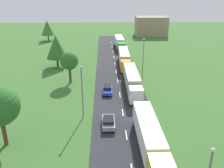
# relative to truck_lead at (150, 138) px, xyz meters

# --- Properties ---
(road) EXTENTS (10.00, 140.00, 0.06)m
(road) POSITION_rel_truck_lead_xyz_m (-2.53, 10.21, -2.16)
(road) COLOR #2B2B30
(road) RESTS_ON ground
(lane_marking_centre) EXTENTS (0.16, 122.19, 0.01)m
(lane_marking_centre) POSITION_rel_truck_lead_xyz_m (-2.53, 7.01, -2.12)
(lane_marking_centre) COLOR white
(lane_marking_centre) RESTS_ON road
(truck_lead) EXTENTS (2.54, 14.61, 3.67)m
(truck_lead) POSITION_rel_truck_lead_xyz_m (0.00, 0.00, 0.00)
(truck_lead) COLOR yellow
(truck_lead) RESTS_ON road
(truck_second) EXTENTS (2.61, 15.07, 3.69)m
(truck_second) POSITION_rel_truck_lead_xyz_m (0.08, 20.16, -0.02)
(truck_second) COLOR white
(truck_second) RESTS_ON road
(truck_third) EXTENTS (2.87, 14.83, 3.74)m
(truck_third) POSITION_rel_truck_lead_xyz_m (-0.13, 36.99, 0.01)
(truck_third) COLOR orange
(truck_third) RESTS_ON road
(truck_fourth) EXTENTS (2.85, 12.98, 3.75)m
(truck_fourth) POSITION_rel_truck_lead_xyz_m (-0.03, 56.88, -0.01)
(truck_fourth) COLOR green
(truck_fourth) RESTS_ON road
(car_second) EXTENTS (1.92, 4.07, 1.48)m
(car_second) POSITION_rel_truck_lead_xyz_m (-5.02, 6.25, -1.35)
(car_second) COLOR #8C939E
(car_second) RESTS_ON road
(car_third) EXTENTS (1.93, 4.23, 1.47)m
(car_third) POSITION_rel_truck_lead_xyz_m (-4.93, 18.79, -1.36)
(car_third) COLOR blue
(car_third) RESTS_ON road
(lamppost_second) EXTENTS (0.36, 0.36, 8.80)m
(lamppost_second) POSITION_rel_truck_lead_xyz_m (-9.02, 9.18, 2.69)
(lamppost_second) COLOR slate
(lamppost_second) RESTS_ON ground
(lamppost_third) EXTENTS (0.36, 0.36, 9.30)m
(lamppost_third) POSITION_rel_truck_lead_xyz_m (3.34, 27.23, 2.95)
(lamppost_third) COLOR slate
(lamppost_third) RESTS_ON ground
(tree_pine) EXTENTS (5.06, 5.06, 7.80)m
(tree_pine) POSITION_rel_truck_lead_xyz_m (-27.63, 71.55, 2.82)
(tree_pine) COLOR #513823
(tree_pine) RESTS_ON ground
(tree_elm) EXTENTS (5.37, 5.37, 8.40)m
(tree_elm) POSITION_rel_truck_lead_xyz_m (-17.84, 36.46, 3.24)
(tree_elm) COLOR #513823
(tree_elm) RESTS_ON ground
(tree_ash) EXTENTS (3.89, 3.89, 6.95)m
(tree_ash) POSITION_rel_truck_lead_xyz_m (-13.03, 24.82, 2.76)
(tree_ash) COLOR #513823
(tree_ash) RESTS_ON ground
(distant_building) EXTENTS (13.64, 8.19, 8.08)m
(distant_building) POSITION_rel_truck_lead_xyz_m (15.47, 81.65, 1.85)
(distant_building) COLOR #9E846B
(distant_building) RESTS_ON ground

